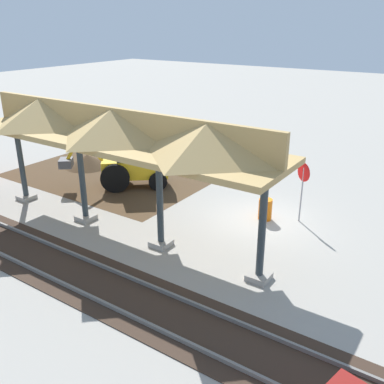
# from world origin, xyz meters

# --- Properties ---
(ground_plane) EXTENTS (120.00, 120.00, 0.00)m
(ground_plane) POSITION_xyz_m (0.00, 0.00, 0.00)
(ground_plane) COLOR #9E998E
(dirt_work_zone) EXTENTS (10.38, 7.00, 0.01)m
(dirt_work_zone) POSITION_xyz_m (9.14, -0.55, 0.00)
(dirt_work_zone) COLOR #4C3823
(dirt_work_zone) RESTS_ON ground
(platform_canopy) EXTENTS (13.12, 3.20, 4.90)m
(platform_canopy) POSITION_xyz_m (4.08, 4.06, 4.17)
(platform_canopy) COLOR #9E998E
(platform_canopy) RESTS_ON ground
(rail_tracks) EXTENTS (60.00, 2.58, 0.15)m
(rail_tracks) POSITION_xyz_m (0.00, 7.12, 0.03)
(rail_tracks) COLOR slate
(rail_tracks) RESTS_ON ground
(stop_sign) EXTENTS (0.65, 0.45, 2.52)m
(stop_sign) POSITION_xyz_m (-1.36, -0.81, 1.83)
(stop_sign) COLOR gray
(stop_sign) RESTS_ON ground
(backhoe) EXTENTS (4.74, 4.23, 2.82)m
(backhoe) POSITION_xyz_m (7.06, -0.03, 1.26)
(backhoe) COLOR yellow
(backhoe) RESTS_ON ground
(dirt_mound) EXTENTS (5.18, 5.18, 1.37)m
(dirt_mound) POSITION_xyz_m (11.33, -0.98, 0.00)
(dirt_mound) COLOR #4C3823
(dirt_mound) RESTS_ON ground
(traffic_barrel) EXTENTS (0.56, 0.56, 0.90)m
(traffic_barrel) POSITION_xyz_m (-0.10, -0.18, 0.45)
(traffic_barrel) COLOR orange
(traffic_barrel) RESTS_ON ground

